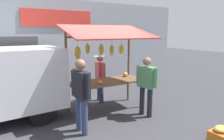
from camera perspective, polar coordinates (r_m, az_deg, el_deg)
name	(u,v)px	position (r m, az deg, el deg)	size (l,w,h in m)	color
ground_plane	(107,109)	(6.36, -1.41, -10.71)	(40.00, 40.00, 0.00)	#38383D
street_backdrop	(76,48)	(7.92, -9.73, 5.96)	(9.00, 0.30, 3.40)	#8C939E
market_stall	(106,58)	(6.02, -1.56, 3.37)	(2.50, 1.46, 2.50)	brown
vendor_with_sunhat	(100,75)	(6.82, -3.28, -1.35)	(0.40, 0.66, 1.55)	navy
shopper_with_shopping_bag	(146,83)	(5.72, 9.41, -3.40)	(0.31, 0.69, 1.63)	#232328
shopper_in_striped_shirt	(81,91)	(4.71, -8.49, -5.68)	(0.26, 0.72, 1.71)	navy
produce_crate_near	(221,135)	(5.09, 27.70, -15.53)	(0.48, 0.37, 0.37)	#D1661E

